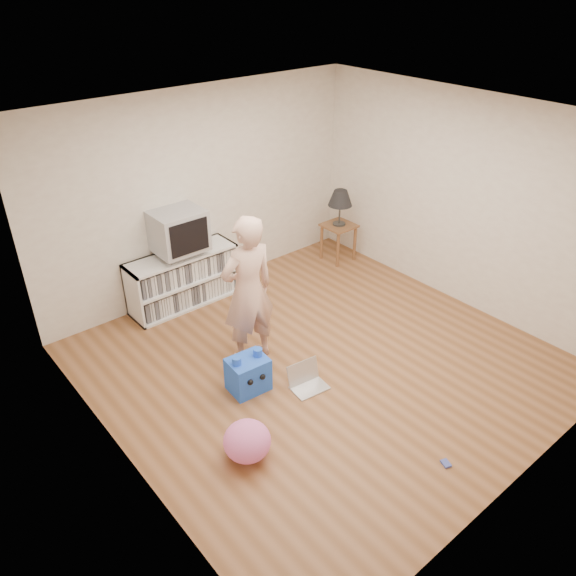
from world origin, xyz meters
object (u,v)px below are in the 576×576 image
Objects in this scene: dvd_deck at (180,252)px; plush_blue at (248,374)px; plush_pink at (247,441)px; person at (248,291)px; laptop at (306,380)px; crt_tv at (178,230)px; table_lamp at (340,199)px; side_table at (339,233)px; media_unit at (183,279)px.

plush_blue is at bearing -101.24° from dvd_deck.
dvd_deck is at bearing 70.51° from plush_pink.
laptop is (0.15, -0.77, -0.78)m from person.
crt_tv is 1.33× the size of plush_blue.
table_lamp is at bearing -8.92° from dvd_deck.
dvd_deck is 2.31m from laptop.
plush_pink is (-0.55, -0.73, -0.01)m from plush_blue.
person is at bearing -155.82° from side_table.
laptop is 0.61m from plush_blue.
person is at bearing -155.82° from table_lamp.
plush_blue is at bearing -151.23° from side_table.
table_lamp reaches higher than laptop.
person reaches higher than media_unit.
side_table is at bearing -151.13° from person.
plush_blue is 1.07× the size of plush_pink.
dvd_deck is at bearing -86.55° from person.
side_table reaches higher than plush_blue.
media_unit is 0.67m from crt_tv.
laptop is 0.94× the size of plush_pink.
side_table reaches higher than plush_pink.
side_table is (2.36, -0.37, -0.32)m from dvd_deck.
media_unit is at bearing 90.00° from crt_tv.
person is at bearing -91.23° from media_unit.
media_unit is at bearing -86.54° from person.
crt_tv is 2.87m from plush_pink.
person reaches higher than laptop.
side_table is (2.36, -0.39, 0.07)m from media_unit.
table_lamp is 4.03m from plush_pink.
crt_tv is (0.00, -0.02, 0.67)m from media_unit.
person reaches higher than plush_blue.
table_lamp is 1.14× the size of plush_blue.
crt_tv is 1.45m from person.
person is 3.73× the size of plush_blue.
table_lamp is at bearing 46.43° from laptop.
table_lamp is at bearing -9.29° from media_unit.
plush_blue reaches higher than plush_pink.
media_unit is 3.31× the size of plush_pink.
person is (-0.03, -1.44, -0.18)m from crt_tv.
plush_blue is at bearing 53.02° from plush_pink.
plush_blue is (-0.37, -1.88, -0.16)m from media_unit.
media_unit is 2.46m from table_lamp.
crt_tv reaches higher than plush_pink.
crt_tv is at bearing -86.56° from person.
person reaches higher than table_lamp.
media_unit is at bearing 83.52° from plush_blue.
dvd_deck is 1.06× the size of plush_pink.
crt_tv is 2.39m from table_lamp.
laptop is at bearing -86.99° from crt_tv.
crt_tv is at bearing -90.00° from media_unit.
plush_pink is (-0.92, -2.59, -0.84)m from crt_tv.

